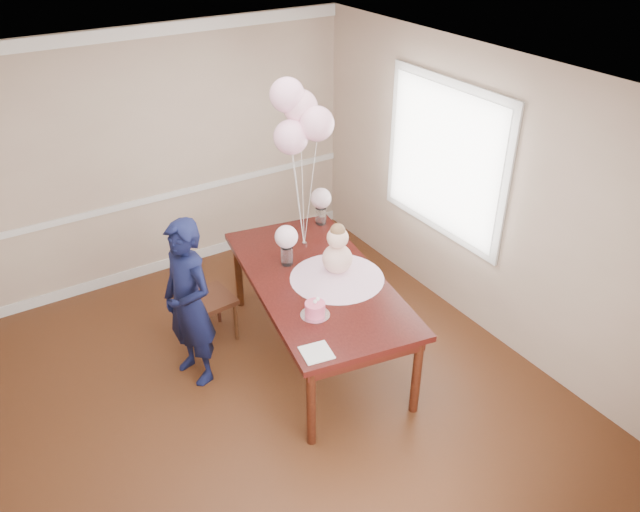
{
  "coord_description": "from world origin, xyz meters",
  "views": [
    {
      "loc": [
        -1.8,
        -3.64,
        3.88
      ],
      "look_at": [
        0.68,
        0.31,
        1.05
      ],
      "focal_mm": 35.0,
      "sensor_mm": 36.0,
      "label": 1
    }
  ],
  "objects_px": {
    "dining_table_top": "(317,281)",
    "birthday_cake": "(315,309)",
    "dining_chair_seat": "(209,300)",
    "woman": "(189,304)"
  },
  "relations": [
    {
      "from": "dining_chair_seat",
      "to": "woman",
      "type": "height_order",
      "value": "woman"
    },
    {
      "from": "dining_table_top",
      "to": "birthday_cake",
      "type": "xyz_separation_m",
      "value": [
        -0.3,
        -0.45,
        0.09
      ]
    },
    {
      "from": "dining_chair_seat",
      "to": "woman",
      "type": "relative_size",
      "value": 0.28
    },
    {
      "from": "dining_table_top",
      "to": "birthday_cake",
      "type": "height_order",
      "value": "birthday_cake"
    },
    {
      "from": "dining_table_top",
      "to": "dining_chair_seat",
      "type": "relative_size",
      "value": 5.13
    },
    {
      "from": "dining_table_top",
      "to": "dining_chair_seat",
      "type": "distance_m",
      "value": 1.12
    },
    {
      "from": "dining_table_top",
      "to": "woman",
      "type": "distance_m",
      "value": 1.14
    },
    {
      "from": "dining_chair_seat",
      "to": "woman",
      "type": "xyz_separation_m",
      "value": [
        -0.34,
        -0.43,
        0.34
      ]
    },
    {
      "from": "dining_table_top",
      "to": "woman",
      "type": "height_order",
      "value": "woman"
    },
    {
      "from": "dining_chair_seat",
      "to": "dining_table_top",
      "type": "bearing_deg",
      "value": -49.1
    }
  ]
}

